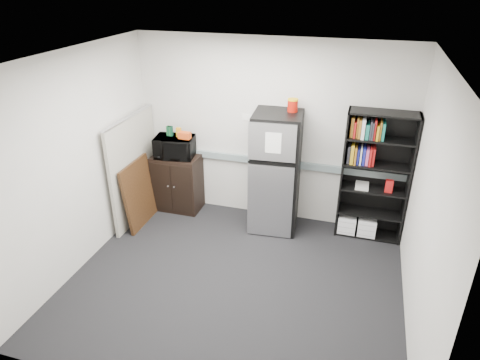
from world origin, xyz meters
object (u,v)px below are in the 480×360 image
at_px(bookshelf, 373,174).
at_px(cubicle_partition, 134,169).
at_px(microwave, 175,147).
at_px(cabinet, 178,183).
at_px(refrigerator, 276,173).

height_order(bookshelf, cubicle_partition, bookshelf).
xyz_separation_m(bookshelf, microwave, (-2.92, -0.08, 0.09)).
relative_size(bookshelf, cabinet, 2.05).
bearing_deg(bookshelf, refrigerator, -173.75).
height_order(bookshelf, cabinet, bookshelf).
distance_m(cubicle_partition, cabinet, 0.74).
height_order(bookshelf, microwave, bookshelf).
bearing_deg(cubicle_partition, refrigerator, 9.32).
distance_m(bookshelf, cubicle_partition, 3.45).
relative_size(cabinet, microwave, 1.55).
bearing_deg(cubicle_partition, microwave, 39.68).
height_order(bookshelf, refrigerator, bookshelf).
distance_m(bookshelf, microwave, 2.92).
height_order(cubicle_partition, refrigerator, refrigerator).
bearing_deg(microwave, bookshelf, -6.95).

